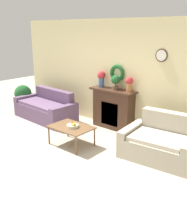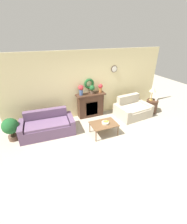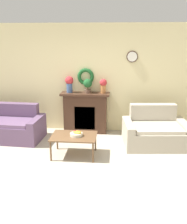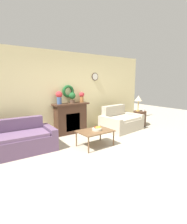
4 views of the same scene
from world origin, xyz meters
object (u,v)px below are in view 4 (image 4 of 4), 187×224
(fireplace, at_px, (71,118))
(table_lamp, at_px, (138,99))
(coffee_table, at_px, (95,132))
(mug, at_px, (144,110))
(vase_on_mantel_left, at_px, (59,97))
(side_table_by_loveseat, at_px, (140,118))
(potted_plant_on_mantel, at_px, (72,97))
(fruit_bowl, at_px, (97,129))
(couch_left, at_px, (16,141))
(loveseat_right, at_px, (121,122))
(vase_on_mantel_right, at_px, (82,96))

(fireplace, bearing_deg, table_lamp, -14.55)
(fireplace, height_order, coffee_table, fireplace)
(mug, height_order, vase_on_mantel_left, vase_on_mantel_left)
(vase_on_mantel_left, bearing_deg, table_lamp, -12.81)
(side_table_by_loveseat, bearing_deg, potted_plant_on_mantel, 164.72)
(side_table_by_loveseat, bearing_deg, fruit_bowl, -164.90)
(fireplace, height_order, vase_on_mantel_left, vase_on_mantel_left)
(couch_left, xyz_separation_m, mug, (4.69, -0.19, 0.35))
(loveseat_right, bearing_deg, potted_plant_on_mantel, 151.89)
(side_table_by_loveseat, distance_m, potted_plant_on_mantel, 2.87)
(loveseat_right, height_order, fruit_bowl, loveseat_right)
(fireplace, bearing_deg, potted_plant_on_mantel, -12.52)
(coffee_table, bearing_deg, fruit_bowl, -9.54)
(fireplace, xyz_separation_m, fruit_bowl, (-0.00, -1.45, -0.04))
(coffee_table, bearing_deg, mug, 12.39)
(fireplace, bearing_deg, side_table_by_loveseat, -15.22)
(loveseat_right, distance_m, mug, 1.18)
(couch_left, distance_m, coffee_table, 2.01)
(fruit_bowl, height_order, vase_on_mantel_right, vase_on_mantel_right)
(couch_left, distance_m, vase_on_mantel_left, 1.90)
(side_table_by_loveseat, relative_size, table_lamp, 0.97)
(coffee_table, bearing_deg, couch_left, 155.95)
(mug, bearing_deg, vase_on_mantel_left, 165.55)
(vase_on_mantel_left, distance_m, vase_on_mantel_right, 0.84)
(vase_on_mantel_right, bearing_deg, mug, -19.31)
(loveseat_right, distance_m, table_lamp, 1.22)
(side_table_by_loveseat, bearing_deg, mug, -37.87)
(loveseat_right, bearing_deg, fireplace, 152.26)
(fireplace, relative_size, vase_on_mantel_right, 3.45)
(table_lamp, bearing_deg, mug, -38.16)
(fruit_bowl, distance_m, table_lamp, 2.80)
(fireplace, distance_m, vase_on_mantel_left, 0.84)
(table_lamp, distance_m, vase_on_mantel_left, 3.10)
(fruit_bowl, relative_size, vase_on_mantel_right, 0.73)
(coffee_table, xyz_separation_m, vase_on_mantel_right, (0.51, 1.45, 0.84))
(fruit_bowl, relative_size, side_table_by_loveseat, 0.43)
(vase_on_mantel_left, bearing_deg, side_table_by_loveseat, -13.44)
(fireplace, xyz_separation_m, side_table_by_loveseat, (2.68, -0.73, -0.23))
(mug, distance_m, vase_on_mantel_right, 2.56)
(fruit_bowl, distance_m, vase_on_mantel_left, 1.70)
(loveseat_right, height_order, potted_plant_on_mantel, potted_plant_on_mantel)
(side_table_by_loveseat, bearing_deg, loveseat_right, 177.46)
(table_lamp, xyz_separation_m, mug, (0.17, -0.14, -0.43))
(table_lamp, xyz_separation_m, vase_on_mantel_left, (-3.02, 0.69, 0.20))
(couch_left, distance_m, table_lamp, 4.58)
(fruit_bowl, height_order, potted_plant_on_mantel, potted_plant_on_mantel)
(coffee_table, height_order, side_table_by_loveseat, side_table_by_loveseat)
(fruit_bowl, distance_m, vase_on_mantel_right, 1.70)
(table_lamp, bearing_deg, loveseat_right, -179.71)
(fruit_bowl, distance_m, side_table_by_loveseat, 2.79)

